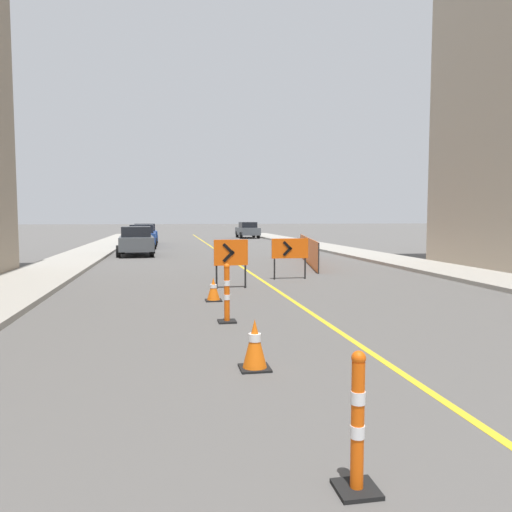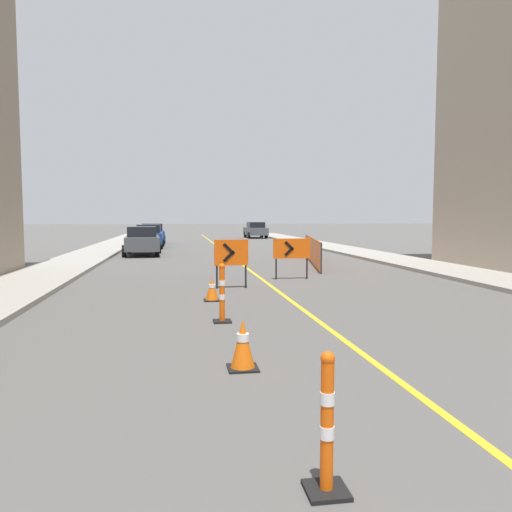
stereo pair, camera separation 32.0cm
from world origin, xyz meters
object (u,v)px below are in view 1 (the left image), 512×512
Objects in this scene: delineator_post_rear at (227,297)px; delineator_post_front at (357,432)px; arrow_barricade_secondary at (290,250)px; parked_car_curb_far at (145,234)px; traffic_cone_second at (255,344)px; parked_car_curb_near at (136,241)px; parked_car_curb_mid at (142,236)px; traffic_cone_third at (213,290)px; parked_car_opposite_side at (248,230)px; arrow_barricade_primary at (231,255)px.

delineator_post_front is at bearing -87.81° from delineator_post_rear.
arrow_barricade_secondary is 0.32× the size of parked_car_curb_far.
parked_car_curb_near reaches higher than traffic_cone_second.
parked_car_curb_far is (-3.08, 36.24, 0.32)m from delineator_post_front.
parked_car_curb_near and parked_car_curb_mid have the same top height.
traffic_cone_second is 0.16× the size of parked_car_curb_near.
traffic_cone_third is 37.37m from parked_car_opposite_side.
parked_car_opposite_side is (9.64, 21.11, 0.00)m from parked_car_curb_near.
delineator_post_front is 36.37m from parked_car_curb_far.
arrow_barricade_secondary is at bearing -67.13° from parked_car_curb_near.
delineator_post_front is (0.23, -3.21, 0.13)m from traffic_cone_second.
traffic_cone_third is 2.62m from delineator_post_rear.
traffic_cone_third is at bearing 91.74° from delineator_post_front.
parked_car_opposite_side reaches higher than traffic_cone_second.
arrow_barricade_secondary is 13.03m from parked_car_curb_near.
parked_car_opposite_side is at bearing 77.94° from arrow_barricade_primary.
arrow_barricade_primary is at bearing -84.84° from parked_car_curb_far.
parked_car_curb_near reaches higher than arrow_barricade_secondary.
parked_car_opposite_side reaches higher than arrow_barricade_secondary.
parked_car_curb_far is at bearing 89.29° from parked_car_curb_mid.
delineator_post_front is (0.27, -8.98, 0.19)m from traffic_cone_third.
delineator_post_rear reaches higher than traffic_cone_second.
parked_car_opposite_side is at bearing 80.88° from traffic_cone_second.
traffic_cone_third is 4.99m from arrow_barricade_secondary.
traffic_cone_second is 1.21× the size of traffic_cone_third.
delineator_post_rear reaches higher than traffic_cone_third.
parked_car_curb_mid is (-2.78, 22.20, 0.51)m from traffic_cone_third.
delineator_post_rear is 0.82× the size of arrow_barricade_primary.
traffic_cone_second reaches higher than traffic_cone_third.
parked_car_curb_mid is (-3.05, 31.18, 0.32)m from delineator_post_front.
parked_car_opposite_side is (6.86, 36.73, 0.51)m from traffic_cone_third.
traffic_cone_second is at bearing -87.90° from parked_car_curb_far.
traffic_cone_third is 0.53× the size of delineator_post_front.
delineator_post_front is 0.77× the size of arrow_barricade_primary.
arrow_barricade_secondary is at bearing 36.92° from arrow_barricade_primary.
traffic_cone_third is at bearing 90.64° from delineator_post_rear.
arrow_barricade_primary is at bearing 87.69° from delineator_post_front.
delineator_post_rear is 0.27× the size of parked_car_opposite_side.
arrow_barricade_primary reaches higher than delineator_post_front.
arrow_barricade_secondary is at bearing -98.73° from parked_car_opposite_side.
arrow_barricade_secondary is at bearing -73.49° from parked_car_curb_mid.
traffic_cone_second is 7.94m from arrow_barricade_primary.
parked_car_curb_mid is at bearing 95.59° from delineator_post_front.
parked_car_curb_mid is at bearing -125.53° from parked_car_opposite_side.
arrow_barricade_secondary is 33.02m from parked_car_opposite_side.
parked_car_curb_near is 1.00× the size of parked_car_curb_far.
parked_car_opposite_side is (6.82, 42.50, 0.45)m from traffic_cone_second.
parked_car_curb_far is 1.01× the size of parked_car_opposite_side.
traffic_cone_third is 0.14× the size of parked_car_curb_mid.
parked_car_curb_near is (-2.82, 21.39, 0.45)m from traffic_cone_second.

